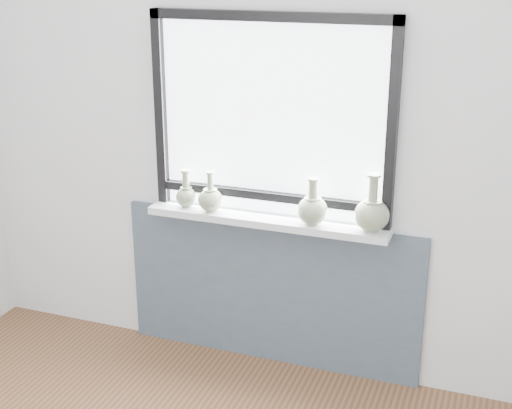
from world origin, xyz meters
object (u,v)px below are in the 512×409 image
(windowsill, at_px, (266,220))
(vase_c, at_px, (313,209))
(vase_a, at_px, (186,195))
(vase_d, at_px, (372,213))
(vase_b, at_px, (211,199))

(windowsill, bearing_deg, vase_c, -5.05)
(vase_a, xyz_separation_m, vase_c, (0.72, -0.02, 0.02))
(windowsill, relative_size, vase_d, 4.47)
(vase_c, xyz_separation_m, vase_d, (0.30, 0.01, 0.01))
(vase_a, distance_m, vase_d, 1.03)
(vase_a, relative_size, vase_c, 0.85)
(vase_b, distance_m, vase_d, 0.87)
(windowsill, distance_m, vase_b, 0.32)
(vase_a, height_order, vase_c, vase_c)
(windowsill, distance_m, vase_a, 0.47)
(vase_a, relative_size, vase_b, 0.95)
(windowsill, relative_size, vase_a, 6.33)
(vase_a, bearing_deg, vase_c, -1.88)
(windowsill, height_order, vase_d, vase_d)
(vase_a, bearing_deg, vase_b, -8.49)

